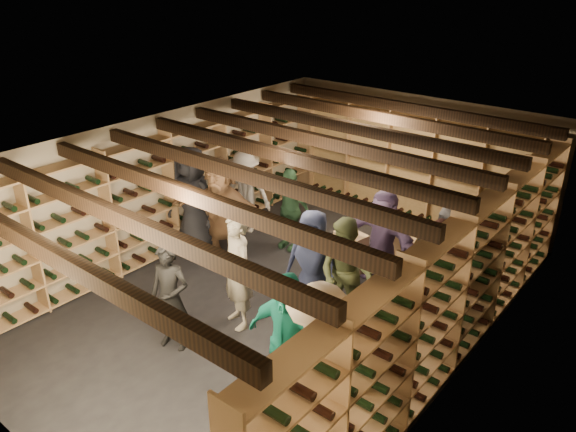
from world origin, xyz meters
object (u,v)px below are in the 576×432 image
at_px(person_5, 221,210).
at_px(person_6, 312,263).
at_px(crate_stack_left, 350,251).
at_px(crate_loose, 401,242).
at_px(person_7, 237,272).
at_px(person_3, 320,365).
at_px(person_10, 289,209).
at_px(person_1, 170,297).
at_px(person_11, 382,237).
at_px(crate_stack_right, 390,244).
at_px(person_9, 245,192).
at_px(person_8, 439,282).
at_px(person_0, 192,201).
at_px(person_2, 346,274).
at_px(person_12, 449,263).
at_px(person_4, 287,343).

relative_size(person_5, person_6, 1.15).
xyz_separation_m(crate_stack_left, person_6, (0.23, -1.36, 0.46)).
relative_size(crate_loose, person_7, 0.30).
bearing_deg(person_3, person_10, 145.07).
distance_m(person_1, person_11, 3.40).
xyz_separation_m(crate_loose, person_7, (-0.65, -3.53, 0.76)).
distance_m(crate_stack_right, person_9, 2.82).
bearing_deg(person_3, person_8, 97.34).
distance_m(person_0, person_5, 0.60).
xyz_separation_m(crate_loose, person_5, (-2.15, -2.34, 0.84)).
bearing_deg(person_2, person_0, 167.60).
height_order(person_2, person_11, person_2).
height_order(crate_stack_left, person_12, person_12).
height_order(person_9, person_10, person_9).
bearing_deg(person_0, person_9, 75.49).
bearing_deg(person_7, person_2, 60.85).
xyz_separation_m(crate_stack_left, person_4, (1.16, -3.06, 0.54)).
xyz_separation_m(crate_stack_left, person_5, (-1.88, -1.07, 0.58)).
bearing_deg(person_7, person_6, 77.80).
distance_m(crate_stack_right, person_4, 3.98).
xyz_separation_m(person_2, person_9, (-3.12, 1.32, -0.03)).
bearing_deg(person_8, person_7, -149.62).
height_order(person_3, person_4, person_3).
distance_m(crate_loose, person_11, 1.48).
xyz_separation_m(person_3, person_9, (-4.03, 3.19, -0.15)).
bearing_deg(crate_stack_right, person_5, -139.75).
relative_size(person_5, person_9, 1.17).
bearing_deg(crate_stack_right, person_9, -163.61).
relative_size(person_4, person_9, 1.13).
xyz_separation_m(crate_stack_right, person_5, (-2.19, -1.85, 0.67)).
bearing_deg(person_6, person_11, 60.59).
relative_size(person_0, person_2, 1.18).
height_order(person_2, person_10, person_2).
relative_size(person_2, person_3, 0.87).
distance_m(person_0, person_7, 2.37).
height_order(person_7, person_8, person_8).
height_order(crate_stack_right, person_2, person_2).
height_order(crate_loose, person_3, person_3).
bearing_deg(person_9, person_2, -43.22).
xyz_separation_m(person_2, person_10, (-2.06, 1.32, -0.07)).
distance_m(person_9, person_12, 4.14).
distance_m(person_3, person_11, 3.38).
bearing_deg(person_12, person_5, -148.06).
distance_m(person_0, person_4, 4.10).
height_order(person_3, person_10, person_3).
relative_size(person_3, person_6, 1.17).
bearing_deg(person_9, person_12, -24.02).
xyz_separation_m(crate_stack_right, person_8, (1.58, -1.59, 0.61)).
relative_size(crate_stack_left, person_4, 0.38).
relative_size(person_2, person_8, 0.93).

